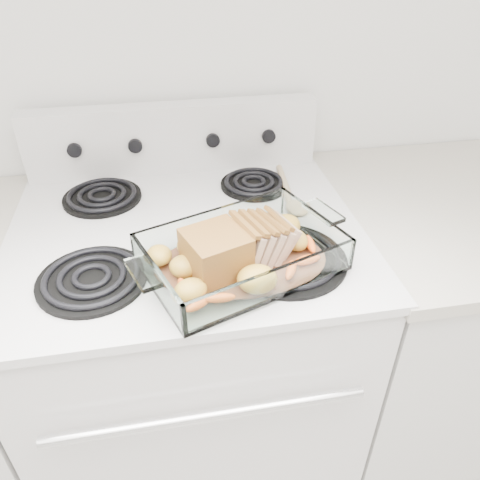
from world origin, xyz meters
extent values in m
cube|color=silver|center=(0.00, 1.66, 0.46)|extent=(0.76, 0.65, 0.92)
cube|color=black|center=(0.00, 1.34, 0.45)|extent=(0.65, 0.02, 0.55)
cylinder|color=silver|center=(0.00, 1.30, 0.74)|extent=(0.61, 0.02, 0.02)
cube|color=silver|center=(0.00, 1.66, 0.93)|extent=(0.78, 0.67, 0.02)
cube|color=silver|center=(0.00, 1.95, 1.03)|extent=(0.76, 0.06, 0.18)
cylinder|color=black|center=(-0.19, 1.50, 0.94)|extent=(0.21, 0.21, 0.01)
cylinder|color=black|center=(0.19, 1.50, 0.94)|extent=(0.25, 0.25, 0.01)
cylinder|color=black|center=(-0.19, 1.81, 0.94)|extent=(0.19, 0.19, 0.01)
cylinder|color=black|center=(0.19, 1.81, 0.94)|extent=(0.17, 0.17, 0.01)
cylinder|color=black|center=(-0.25, 1.92, 1.03)|extent=(0.04, 0.02, 0.04)
cylinder|color=black|center=(-0.10, 1.92, 1.03)|extent=(0.04, 0.02, 0.04)
cylinder|color=black|center=(0.10, 1.92, 1.03)|extent=(0.04, 0.02, 0.04)
cylinder|color=black|center=(0.25, 1.92, 1.03)|extent=(0.04, 0.02, 0.04)
cube|color=silver|center=(0.67, 1.66, 0.45)|extent=(0.55, 0.65, 0.90)
cube|color=beige|center=(0.67, 1.66, 0.92)|extent=(0.58, 0.68, 0.03)
cube|color=white|center=(0.10, 1.48, 0.95)|extent=(0.36, 0.24, 0.01)
cube|color=white|center=(0.10, 1.37, 0.98)|extent=(0.36, 0.01, 0.06)
cube|color=white|center=(0.10, 1.60, 0.98)|extent=(0.36, 0.01, 0.06)
cube|color=white|center=(-0.08, 1.48, 0.98)|extent=(0.01, 0.24, 0.06)
cube|color=white|center=(0.27, 1.48, 0.98)|extent=(0.01, 0.24, 0.06)
cylinder|color=brown|center=(0.10, 1.48, 0.95)|extent=(0.21, 0.21, 0.00)
cube|color=brown|center=(0.04, 1.48, 1.00)|extent=(0.11, 0.11, 0.09)
cube|color=tan|center=(0.10, 1.48, 0.99)|extent=(0.04, 0.10, 0.08)
cube|color=tan|center=(0.12, 1.48, 0.99)|extent=(0.04, 0.10, 0.08)
cube|color=tan|center=(0.14, 1.48, 0.99)|extent=(0.05, 0.10, 0.07)
cube|color=tan|center=(0.16, 1.48, 0.99)|extent=(0.05, 0.10, 0.07)
cube|color=tan|center=(0.18, 1.48, 0.99)|extent=(0.05, 0.09, 0.07)
ellipsoid|color=orange|center=(-0.04, 1.41, 0.96)|extent=(0.05, 0.02, 0.02)
ellipsoid|color=orange|center=(0.20, 1.41, 0.96)|extent=(0.05, 0.02, 0.02)
ellipsoid|color=orange|center=(0.24, 1.50, 0.96)|extent=(0.05, 0.02, 0.02)
ellipsoid|color=orange|center=(-0.05, 1.52, 0.96)|extent=(0.05, 0.02, 0.02)
ellipsoid|color=gold|center=(-0.05, 1.55, 0.97)|extent=(0.06, 0.05, 0.04)
ellipsoid|color=gold|center=(0.12, 1.56, 0.97)|extent=(0.06, 0.05, 0.04)
ellipsoid|color=gold|center=(0.21, 1.46, 0.97)|extent=(0.06, 0.05, 0.04)
cylinder|color=tan|center=(0.27, 1.79, 0.95)|extent=(0.03, 0.20, 0.02)
ellipsoid|color=tan|center=(0.27, 1.68, 0.95)|extent=(0.05, 0.07, 0.02)
camera|label=1|loc=(-0.04, 0.77, 1.51)|focal=35.00mm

